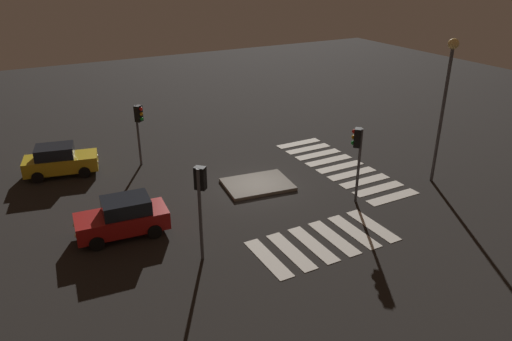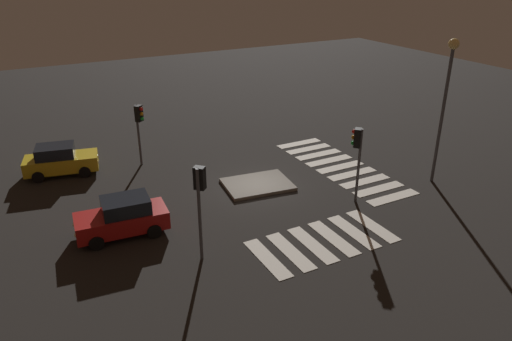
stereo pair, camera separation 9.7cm
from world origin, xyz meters
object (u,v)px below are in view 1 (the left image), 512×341
(car_yellow, at_px, (60,160))
(traffic_light_west, at_px, (139,121))
(car_red, at_px, (123,217))
(traffic_island, at_px, (258,184))
(traffic_light_south, at_px, (201,190))
(street_lamp, at_px, (446,88))
(traffic_light_east, at_px, (357,147))

(car_yellow, bearing_deg, traffic_light_west, 0.40)
(car_red, relative_size, car_yellow, 0.98)
(traffic_island, height_order, traffic_light_west, traffic_light_west)
(traffic_light_south, height_order, traffic_light_west, traffic_light_south)
(car_yellow, bearing_deg, car_red, -67.91)
(traffic_light_west, relative_size, street_lamp, 0.47)
(car_yellow, bearing_deg, street_lamp, -19.08)
(traffic_island, distance_m, car_yellow, 11.67)
(traffic_island, xyz_separation_m, car_yellow, (-9.39, 6.88, 0.79))
(car_yellow, distance_m, traffic_light_south, 12.78)
(traffic_light_east, bearing_deg, traffic_light_south, 53.34)
(traffic_island, height_order, street_lamp, street_lamp)
(car_red, bearing_deg, car_yellow, -74.57)
(traffic_island, distance_m, car_red, 8.04)
(traffic_island, bearing_deg, traffic_light_south, -136.75)
(street_lamp, bearing_deg, car_red, 171.45)
(car_red, relative_size, traffic_light_east, 1.06)
(car_red, bearing_deg, traffic_light_south, 130.85)
(traffic_island, xyz_separation_m, traffic_light_west, (-4.77, 5.95, 2.77))
(car_red, distance_m, traffic_light_south, 4.83)
(traffic_island, bearing_deg, street_lamp, -24.44)
(street_lamp, bearing_deg, traffic_light_east, 178.03)
(traffic_light_east, relative_size, street_lamp, 0.50)
(traffic_island, relative_size, traffic_light_east, 0.99)
(traffic_island, xyz_separation_m, street_lamp, (9.09, -4.13, 5.31))
(street_lamp, bearing_deg, car_yellow, 149.22)
(traffic_light_south, distance_m, street_lamp, 14.64)
(traffic_light_south, xyz_separation_m, traffic_light_west, (0.58, 10.99, -0.30))
(car_yellow, bearing_deg, traffic_light_south, -59.57)
(car_yellow, height_order, traffic_light_south, traffic_light_south)
(car_red, height_order, traffic_light_south, traffic_light_south)
(car_yellow, distance_m, traffic_light_west, 5.11)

